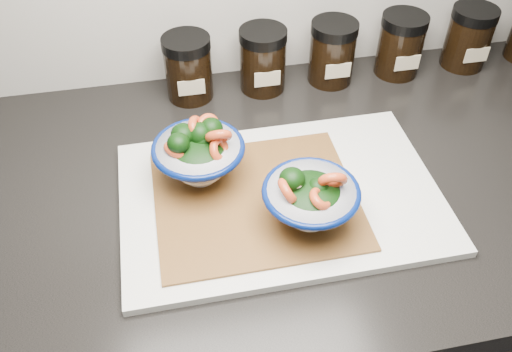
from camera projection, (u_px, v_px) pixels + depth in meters
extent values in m
cube|color=black|center=(334.00, 328.00, 1.15)|extent=(3.43, 0.58, 0.86)
cube|color=black|center=(364.00, 178.00, 0.84)|extent=(3.50, 0.60, 0.04)
cube|color=silver|center=(280.00, 197.00, 0.77)|extent=(0.45, 0.30, 0.01)
cube|color=brown|center=(256.00, 200.00, 0.76)|extent=(0.28, 0.24, 0.00)
cylinder|color=white|center=(201.00, 174.00, 0.78)|extent=(0.05, 0.05, 0.01)
ellipsoid|color=white|center=(200.00, 167.00, 0.77)|extent=(0.07, 0.07, 0.03)
torus|color=#051755|center=(198.00, 148.00, 0.75)|extent=(0.13, 0.13, 0.01)
torus|color=#051755|center=(199.00, 155.00, 0.76)|extent=(0.11, 0.11, 0.00)
ellipsoid|color=black|center=(199.00, 153.00, 0.76)|extent=(0.10, 0.10, 0.04)
ellipsoid|color=black|center=(183.00, 134.00, 0.75)|extent=(0.03, 0.03, 0.03)
cylinder|color=#477233|center=(184.00, 141.00, 0.75)|extent=(0.01, 0.01, 0.02)
ellipsoid|color=black|center=(211.00, 129.00, 0.75)|extent=(0.03, 0.03, 0.03)
cylinder|color=#477233|center=(212.00, 135.00, 0.76)|extent=(0.01, 0.01, 0.02)
ellipsoid|color=black|center=(200.00, 135.00, 0.75)|extent=(0.03, 0.03, 0.04)
cylinder|color=#477233|center=(201.00, 141.00, 0.76)|extent=(0.02, 0.01, 0.02)
ellipsoid|color=black|center=(203.00, 139.00, 0.76)|extent=(0.04, 0.04, 0.04)
cylinder|color=#477233|center=(204.00, 147.00, 0.77)|extent=(0.01, 0.01, 0.03)
ellipsoid|color=black|center=(178.00, 143.00, 0.73)|extent=(0.03, 0.03, 0.03)
cylinder|color=#477233|center=(179.00, 149.00, 0.74)|extent=(0.01, 0.01, 0.02)
torus|color=#D85F28|center=(208.00, 126.00, 0.76)|extent=(0.05, 0.05, 0.04)
torus|color=#D85F28|center=(177.00, 151.00, 0.74)|extent=(0.05, 0.06, 0.04)
torus|color=#D85F28|center=(219.00, 150.00, 0.74)|extent=(0.05, 0.04, 0.05)
torus|color=#D85F28|center=(219.00, 136.00, 0.73)|extent=(0.05, 0.04, 0.05)
torus|color=#D85F28|center=(197.00, 127.00, 0.75)|extent=(0.04, 0.05, 0.05)
cylinder|color=#CCBC8E|center=(201.00, 137.00, 0.75)|extent=(0.02, 0.02, 0.01)
cylinder|color=white|center=(309.00, 217.00, 0.72)|extent=(0.04, 0.04, 0.01)
ellipsoid|color=white|center=(309.00, 210.00, 0.71)|extent=(0.07, 0.07, 0.03)
torus|color=#051755|center=(311.00, 192.00, 0.69)|extent=(0.13, 0.13, 0.01)
torus|color=#051755|center=(311.00, 199.00, 0.70)|extent=(0.11, 0.11, 0.00)
ellipsoid|color=black|center=(311.00, 197.00, 0.70)|extent=(0.09, 0.09, 0.04)
ellipsoid|color=black|center=(297.00, 189.00, 0.69)|extent=(0.03, 0.03, 0.03)
cylinder|color=#477233|center=(297.00, 195.00, 0.70)|extent=(0.01, 0.01, 0.02)
ellipsoid|color=black|center=(318.00, 189.00, 0.69)|extent=(0.03, 0.03, 0.03)
cylinder|color=#477233|center=(317.00, 195.00, 0.70)|extent=(0.01, 0.01, 0.02)
ellipsoid|color=black|center=(292.00, 179.00, 0.68)|extent=(0.03, 0.03, 0.03)
cylinder|color=#477233|center=(292.00, 186.00, 0.69)|extent=(0.01, 0.01, 0.02)
torus|color=#D85F28|center=(333.00, 180.00, 0.68)|extent=(0.04, 0.03, 0.04)
torus|color=#D85F28|center=(287.00, 191.00, 0.68)|extent=(0.04, 0.05, 0.05)
torus|color=#D85F28|center=(320.00, 199.00, 0.67)|extent=(0.05, 0.05, 0.04)
cylinder|color=#CCBC8E|center=(296.00, 184.00, 0.68)|extent=(0.02, 0.02, 0.01)
cylinder|color=#CCBC8E|center=(305.00, 193.00, 0.68)|extent=(0.02, 0.02, 0.01)
cylinder|color=black|center=(189.00, 72.00, 0.92)|extent=(0.08, 0.08, 0.09)
cylinder|color=black|center=(186.00, 43.00, 0.89)|extent=(0.08, 0.08, 0.02)
cube|color=#C6B793|center=(192.00, 88.00, 0.90)|extent=(0.05, 0.00, 0.03)
cylinder|color=black|center=(263.00, 64.00, 0.94)|extent=(0.08, 0.08, 0.09)
cylinder|color=black|center=(263.00, 35.00, 0.90)|extent=(0.08, 0.08, 0.02)
cube|color=#C6B793|center=(267.00, 79.00, 0.92)|extent=(0.04, 0.00, 0.03)
cylinder|color=black|center=(332.00, 57.00, 0.96)|extent=(0.08, 0.08, 0.09)
cylinder|color=black|center=(335.00, 28.00, 0.92)|extent=(0.08, 0.08, 0.02)
cube|color=#C6B793|center=(338.00, 71.00, 0.94)|extent=(0.04, 0.00, 0.03)
cylinder|color=black|center=(399.00, 49.00, 0.98)|extent=(0.08, 0.08, 0.09)
cylinder|color=black|center=(405.00, 21.00, 0.94)|extent=(0.08, 0.08, 0.02)
cube|color=#C6B793|center=(407.00, 63.00, 0.95)|extent=(0.04, 0.00, 0.03)
cylinder|color=black|center=(467.00, 42.00, 1.00)|extent=(0.08, 0.08, 0.09)
cylinder|color=black|center=(476.00, 13.00, 0.96)|extent=(0.08, 0.08, 0.02)
cube|color=#C6B793|center=(477.00, 55.00, 0.97)|extent=(0.05, 0.00, 0.03)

